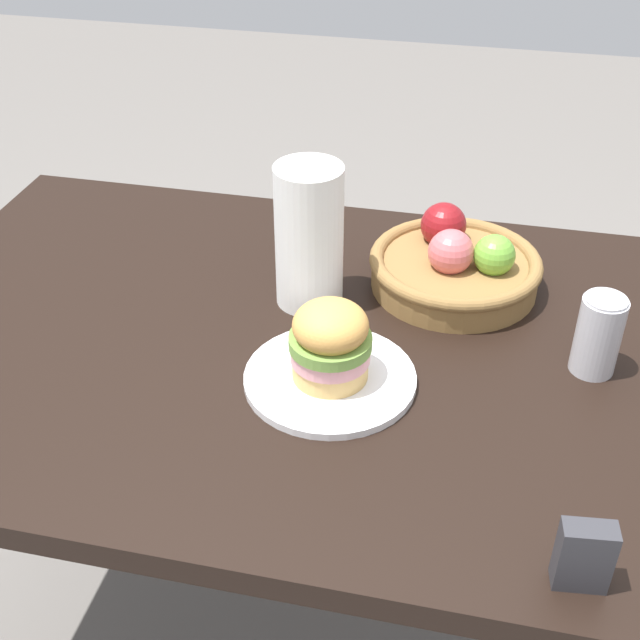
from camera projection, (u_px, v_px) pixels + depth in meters
The scene contains 8 objects.
ground_plane at pixel (314, 629), 1.75m from camera, with size 8.00×8.00×0.00m, color slate.
dining_table at pixel (312, 389), 1.38m from camera, with size 1.40×0.90×0.75m.
plate at pixel (330, 378), 1.23m from camera, with size 0.25×0.25×0.01m, color white.
sandwich at pixel (330, 342), 1.19m from camera, with size 0.12×0.12×0.12m.
soda_can at pixel (598, 335), 1.22m from camera, with size 0.07×0.07×0.13m.
fruit_basket at pixel (455, 265), 1.42m from camera, with size 0.29×0.29×0.12m.
paper_towel_roll at pixel (309, 237), 1.34m from camera, with size 0.11×0.11×0.24m, color white.
napkin_holder at pixel (584, 556), 0.92m from camera, with size 0.06×0.03×0.09m, color #333338.
Camera 1 is at (0.24, -1.03, 1.54)m, focal length 47.39 mm.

